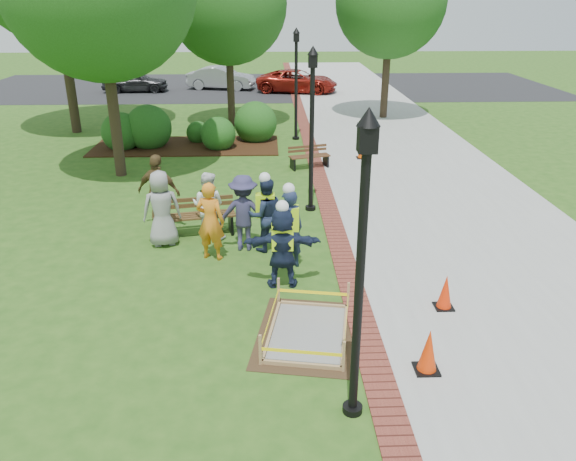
{
  "coord_description": "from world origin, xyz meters",
  "views": [
    {
      "loc": [
        0.11,
        -9.23,
        5.42
      ],
      "look_at": [
        0.5,
        1.2,
        1.0
      ],
      "focal_mm": 35.0,
      "sensor_mm": 36.0,
      "label": 1
    }
  ],
  "objects_px": {
    "lamp_near": "(361,252)",
    "hivis_worker_c": "(265,212)",
    "wet_concrete_pad": "(308,323)",
    "hivis_worker_a": "(282,244)",
    "cone_front": "(428,352)",
    "bench_near": "(202,223)",
    "hivis_worker_b": "(289,226)"
  },
  "relations": [
    {
      "from": "lamp_near",
      "to": "hivis_worker_c",
      "type": "relative_size",
      "value": 2.31
    },
    {
      "from": "wet_concrete_pad",
      "to": "hivis_worker_c",
      "type": "distance_m",
      "value": 3.65
    },
    {
      "from": "hivis_worker_a",
      "to": "wet_concrete_pad",
      "type": "bearing_deg",
      "value": -78.01
    },
    {
      "from": "cone_front",
      "to": "lamp_near",
      "type": "distance_m",
      "value": 2.62
    },
    {
      "from": "hivis_worker_c",
      "to": "wet_concrete_pad",
      "type": "bearing_deg",
      "value": -78.47
    },
    {
      "from": "bench_near",
      "to": "hivis_worker_b",
      "type": "height_order",
      "value": "hivis_worker_b"
    },
    {
      "from": "hivis_worker_c",
      "to": "lamp_near",
      "type": "bearing_deg",
      "value": -77.51
    },
    {
      "from": "wet_concrete_pad",
      "to": "hivis_worker_a",
      "type": "bearing_deg",
      "value": 101.99
    },
    {
      "from": "bench_near",
      "to": "lamp_near",
      "type": "relative_size",
      "value": 0.4
    },
    {
      "from": "hivis_worker_a",
      "to": "hivis_worker_b",
      "type": "height_order",
      "value": "hivis_worker_b"
    },
    {
      "from": "bench_near",
      "to": "hivis_worker_b",
      "type": "bearing_deg",
      "value": -41.88
    },
    {
      "from": "hivis_worker_b",
      "to": "wet_concrete_pad",
      "type": "bearing_deg",
      "value": -85.08
    },
    {
      "from": "bench_near",
      "to": "hivis_worker_a",
      "type": "height_order",
      "value": "hivis_worker_a"
    },
    {
      "from": "lamp_near",
      "to": "hivis_worker_a",
      "type": "xyz_separation_m",
      "value": [
        -0.88,
        3.75,
        -1.58
      ]
    },
    {
      "from": "hivis_worker_a",
      "to": "hivis_worker_b",
      "type": "relative_size",
      "value": 0.96
    },
    {
      "from": "lamp_near",
      "to": "hivis_worker_b",
      "type": "xyz_separation_m",
      "value": [
        -0.72,
        4.59,
        -1.55
      ]
    },
    {
      "from": "wet_concrete_pad",
      "to": "hivis_worker_b",
      "type": "bearing_deg",
      "value": 94.92
    },
    {
      "from": "wet_concrete_pad",
      "to": "cone_front",
      "type": "distance_m",
      "value": 2.08
    },
    {
      "from": "wet_concrete_pad",
      "to": "hivis_worker_a",
      "type": "distance_m",
      "value": 1.96
    },
    {
      "from": "wet_concrete_pad",
      "to": "bench_near",
      "type": "bearing_deg",
      "value": 116.91
    },
    {
      "from": "wet_concrete_pad",
      "to": "bench_near",
      "type": "distance_m",
      "value": 5.01
    },
    {
      "from": "lamp_near",
      "to": "bench_near",
      "type": "bearing_deg",
      "value": 113.28
    },
    {
      "from": "wet_concrete_pad",
      "to": "hivis_worker_c",
      "type": "xyz_separation_m",
      "value": [
        -0.72,
        3.51,
        0.68
      ]
    },
    {
      "from": "wet_concrete_pad",
      "to": "hivis_worker_b",
      "type": "relative_size",
      "value": 1.36
    },
    {
      "from": "wet_concrete_pad",
      "to": "cone_front",
      "type": "height_order",
      "value": "cone_front"
    },
    {
      "from": "bench_near",
      "to": "lamp_near",
      "type": "distance_m",
      "value": 7.32
    },
    {
      "from": "cone_front",
      "to": "hivis_worker_a",
      "type": "height_order",
      "value": "hivis_worker_a"
    },
    {
      "from": "hivis_worker_b",
      "to": "hivis_worker_c",
      "type": "relative_size",
      "value": 1.02
    },
    {
      "from": "wet_concrete_pad",
      "to": "bench_near",
      "type": "relative_size",
      "value": 1.51
    },
    {
      "from": "lamp_near",
      "to": "hivis_worker_b",
      "type": "distance_m",
      "value": 4.9
    },
    {
      "from": "lamp_near",
      "to": "wet_concrete_pad",
      "type": "bearing_deg",
      "value": 104.21
    },
    {
      "from": "lamp_near",
      "to": "hivis_worker_a",
      "type": "bearing_deg",
      "value": 103.15
    }
  ]
}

